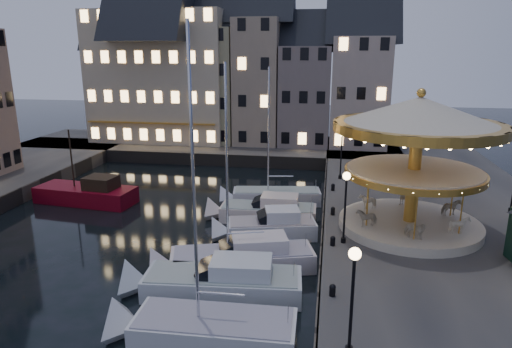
% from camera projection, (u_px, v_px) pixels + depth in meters
% --- Properties ---
extents(ground, '(160.00, 160.00, 0.00)m').
position_uv_depth(ground, '(217.00, 262.00, 26.55)').
color(ground, black).
rests_on(ground, ground).
extents(quay_east, '(16.00, 56.00, 1.30)m').
position_uv_depth(quay_east, '(446.00, 228.00, 29.90)').
color(quay_east, '#474442').
rests_on(quay_east, ground).
extents(quay_north, '(44.00, 12.00, 1.30)m').
position_uv_depth(quay_north, '(209.00, 148.00, 54.28)').
color(quay_north, '#474442').
rests_on(quay_north, ground).
extents(quaywall_e, '(0.15, 44.00, 1.30)m').
position_uv_depth(quaywall_e, '(323.00, 221.00, 31.15)').
color(quaywall_e, '#47423A').
rests_on(quaywall_e, ground).
extents(quaywall_n, '(48.00, 0.15, 1.30)m').
position_uv_depth(quaywall_n, '(212.00, 160.00, 48.25)').
color(quaywall_n, '#47423A').
rests_on(quaywall_n, ground).
extents(streetlamp_a, '(0.44, 0.44, 4.17)m').
position_uv_depth(streetlamp_a, '(353.00, 286.00, 15.79)').
color(streetlamp_a, black).
rests_on(streetlamp_a, quay_east).
extents(streetlamp_b, '(0.44, 0.44, 4.17)m').
position_uv_depth(streetlamp_b, '(346.00, 197.00, 25.31)').
color(streetlamp_b, black).
rests_on(streetlamp_b, quay_east).
extents(streetlamp_c, '(0.44, 0.44, 4.17)m').
position_uv_depth(streetlamp_c, '(342.00, 148.00, 38.16)').
color(streetlamp_c, black).
rests_on(streetlamp_c, quay_east).
extents(bollard_a, '(0.30, 0.30, 0.57)m').
position_uv_depth(bollard_a, '(332.00, 290.00, 20.33)').
color(bollard_a, black).
rests_on(bollard_a, quay_east).
extents(bollard_b, '(0.30, 0.30, 0.57)m').
position_uv_depth(bollard_b, '(333.00, 240.00, 25.57)').
color(bollard_b, black).
rests_on(bollard_b, quay_east).
extents(bollard_c, '(0.30, 0.30, 0.57)m').
position_uv_depth(bollard_c, '(333.00, 210.00, 30.33)').
color(bollard_c, black).
rests_on(bollard_c, quay_east).
extents(bollard_d, '(0.30, 0.30, 0.57)m').
position_uv_depth(bollard_d, '(333.00, 187.00, 35.56)').
color(bollard_d, black).
rests_on(bollard_d, quay_east).
extents(townhouse_na, '(5.50, 8.00, 12.80)m').
position_uv_depth(townhouse_na, '(121.00, 85.00, 56.10)').
color(townhouse_na, gray).
rests_on(townhouse_na, quay_north).
extents(townhouse_nb, '(6.16, 8.00, 13.80)m').
position_uv_depth(townhouse_nb, '(163.00, 81.00, 55.12)').
color(townhouse_nb, slate).
rests_on(townhouse_nb, quay_north).
extents(townhouse_nc, '(6.82, 8.00, 14.80)m').
position_uv_depth(townhouse_nc, '(211.00, 77.00, 54.04)').
color(townhouse_nc, '#989168').
rests_on(townhouse_nc, quay_north).
extents(townhouse_nd, '(5.50, 8.00, 15.80)m').
position_uv_depth(townhouse_nd, '(259.00, 73.00, 53.01)').
color(townhouse_nd, gray).
rests_on(townhouse_nd, quay_north).
extents(townhouse_ne, '(6.16, 8.00, 12.80)m').
position_uv_depth(townhouse_ne, '(306.00, 87.00, 52.55)').
color(townhouse_ne, slate).
rests_on(townhouse_ne, quay_north).
extents(townhouse_nf, '(6.82, 8.00, 13.80)m').
position_uv_depth(townhouse_nf, '(360.00, 83.00, 51.47)').
color(townhouse_nf, tan).
rests_on(townhouse_nf, quay_north).
extents(hotel_corner, '(17.60, 9.00, 16.80)m').
position_uv_depth(hotel_corner, '(163.00, 68.00, 54.71)').
color(hotel_corner, beige).
rests_on(hotel_corner, quay_north).
extents(motorboat_a, '(7.89, 2.80, 13.22)m').
position_uv_depth(motorboat_a, '(201.00, 329.00, 19.26)').
color(motorboat_a, silver).
rests_on(motorboat_a, ground).
extents(motorboat_b, '(8.98, 3.31, 2.15)m').
position_uv_depth(motorboat_b, '(215.00, 282.00, 22.91)').
color(motorboat_b, silver).
rests_on(motorboat_b, ground).
extents(motorboat_c, '(8.99, 4.62, 11.99)m').
position_uv_depth(motorboat_c, '(235.00, 258.00, 25.45)').
color(motorboat_c, silver).
rests_on(motorboat_c, ground).
extents(motorboat_d, '(6.85, 3.59, 2.15)m').
position_uv_depth(motorboat_d, '(265.00, 228.00, 29.91)').
color(motorboat_d, silver).
rests_on(motorboat_d, ground).
extents(motorboat_e, '(7.87, 2.37, 2.15)m').
position_uv_depth(motorboat_e, '(263.00, 212.00, 32.87)').
color(motorboat_e, beige).
rests_on(motorboat_e, ground).
extents(motorboat_f, '(8.04, 3.13, 10.61)m').
position_uv_depth(motorboat_f, '(269.00, 197.00, 36.56)').
color(motorboat_f, silver).
rests_on(motorboat_f, ground).
extents(red_fishing_boat, '(8.27, 3.64, 6.10)m').
position_uv_depth(red_fishing_boat, '(88.00, 194.00, 36.65)').
color(red_fishing_boat, '#620313').
rests_on(red_fishing_boat, ground).
extents(carousel, '(9.76, 9.76, 8.54)m').
position_uv_depth(carousel, '(417.00, 139.00, 26.61)').
color(carousel, beige).
rests_on(carousel, quay_east).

